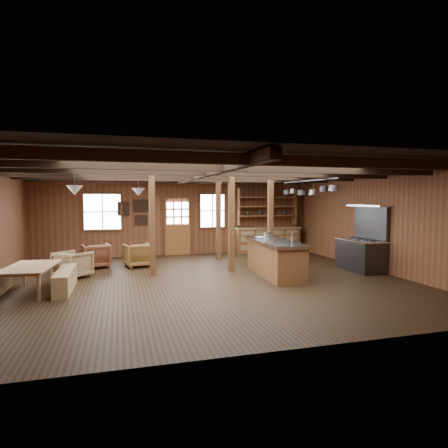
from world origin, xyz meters
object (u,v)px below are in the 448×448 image
at_px(armchair_b, 138,255).
at_px(armchair_a, 96,256).
at_px(commercial_range, 362,249).
at_px(dining_table, 32,279).
at_px(armchair_c, 73,264).
at_px(kitchen_island, 275,258).

bearing_deg(armchair_b, armchair_a, -19.44).
bearing_deg(commercial_range, armchair_a, 161.31).
bearing_deg(commercial_range, armchair_b, 159.22).
distance_m(dining_table, armchair_c, 1.57).
height_order(commercial_range, armchair_a, commercial_range).
bearing_deg(armchair_c, dining_table, 107.71).
bearing_deg(armchair_a, armchair_c, 57.42).
relative_size(kitchen_island, dining_table, 1.50).
bearing_deg(armchair_a, commercial_range, 148.97).
bearing_deg(armchair_b, dining_table, 35.27).
relative_size(kitchen_island, armchair_a, 3.25).
xyz_separation_m(kitchen_island, armchair_c, (-5.18, 1.14, -0.13)).
xyz_separation_m(kitchen_island, armchair_a, (-4.69, 2.47, -0.12)).
bearing_deg(armchair_b, kitchen_island, 134.23).
relative_size(kitchen_island, armchair_c, 3.29).
bearing_deg(armchair_a, dining_table, 54.56).
bearing_deg(armchair_c, armchair_b, -101.92).
distance_m(commercial_range, armchair_b, 6.60).
bearing_deg(armchair_a, kitchen_island, 139.87).
relative_size(kitchen_island, armchair_b, 3.25).
bearing_deg(kitchen_island, armchair_c, 169.83).
relative_size(dining_table, armchair_a, 2.17).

